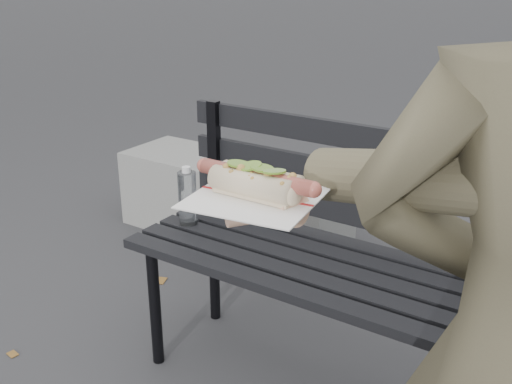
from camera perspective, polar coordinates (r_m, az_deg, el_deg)
park_bench at (r=1.85m, az=10.23°, el=-5.45°), size 1.50×0.44×0.88m
concrete_block at (r=3.06m, az=-2.23°, el=-0.75°), size 1.20×0.40×0.40m
held_hotdog at (r=0.88m, az=13.39°, el=0.54°), size 0.64×0.30×0.20m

